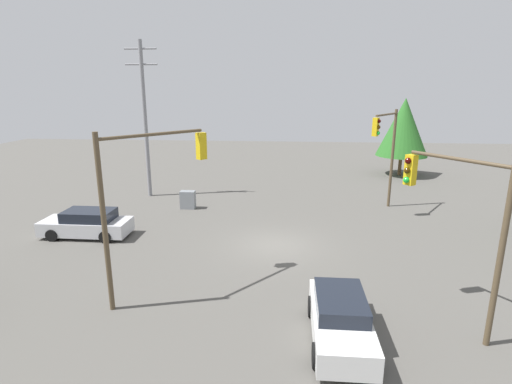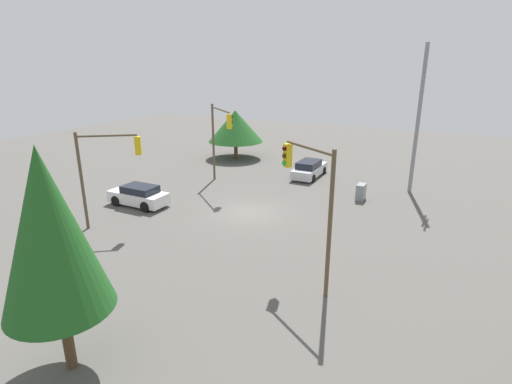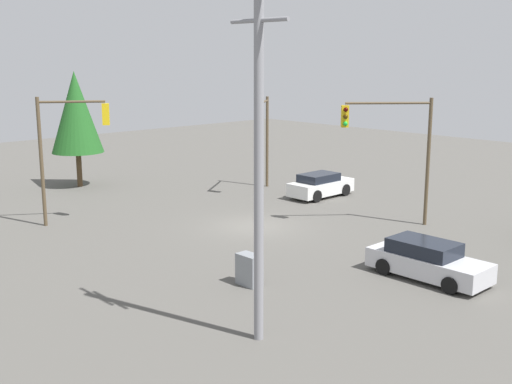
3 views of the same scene
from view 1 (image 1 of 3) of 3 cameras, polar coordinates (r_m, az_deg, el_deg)
The scene contains 9 objects.
ground_plane at distance 20.18m, azimuth 2.84°, elevation -7.62°, with size 80.00×80.00×0.00m, color #54514C.
sedan_silver at distance 22.93m, azimuth -23.00°, elevation -4.21°, with size 4.58×1.90×1.44m.
sedan_white at distance 13.24m, azimuth 11.95°, elevation -17.33°, with size 1.85×4.22×1.44m.
traffic_signal_main at distance 13.95m, azimuth 27.00°, elevation -2.32°, with size 2.31×2.98×5.78m.
traffic_signal_cross at distance 25.97m, azimuth 18.14°, elevation 6.57°, with size 2.05×2.95×6.35m.
traffic_signal_aux at distance 14.85m, azimuth -15.31°, elevation 1.29°, with size 3.01×3.50×6.30m.
utility_pole_tall at distance 29.28m, azimuth -15.59°, elevation 10.31°, with size 2.20×0.28×10.78m.
electrical_cabinet at distance 26.33m, azimuth -9.71°, elevation -1.10°, with size 0.95×0.56×1.17m, color gray.
tree_far at distance 37.74m, azimuth 20.32°, elevation 8.66°, with size 4.45×4.45×6.81m.
Camera 1 is at (0.58, -18.67, 7.65)m, focal length 28.00 mm.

